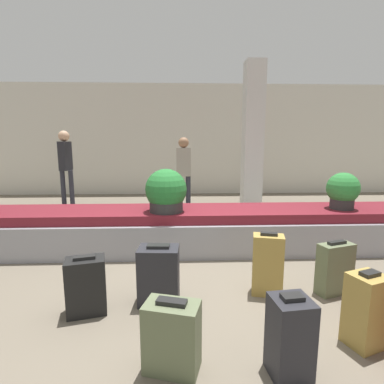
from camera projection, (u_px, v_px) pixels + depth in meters
The scene contains 16 objects.
ground_plane at pixel (196, 286), 3.26m from camera, with size 18.00×18.00×0.00m, color #6B6051.
back_wall at pixel (186, 140), 8.82m from camera, with size 18.00×0.06×3.20m.
carousel at pixel (192, 229), 4.40m from camera, with size 8.90×1.00×0.59m.
pillar at pixel (253, 140), 6.38m from camera, with size 0.40×0.40×3.20m.
suitcase_0 at pixel (172, 337), 2.04m from camera, with size 0.42×0.31×0.52m.
suitcase_1 at pixel (290, 338), 1.98m from camera, with size 0.28×0.28×0.58m.
suitcase_2 at pixel (86, 286), 2.73m from camera, with size 0.39×0.31×0.55m.
suitcase_3 at pixel (159, 275), 2.90m from camera, with size 0.40×0.29×0.59m.
suitcase_4 at pixel (366, 310), 2.29m from camera, with size 0.32×0.30×0.60m.
suitcase_5 at pixel (268, 265), 3.06m from camera, with size 0.34×0.25×0.66m.
suitcase_7 at pixel (335, 269), 3.08m from camera, with size 0.40×0.27×0.56m.
potted_plant_0 at pixel (166, 192), 4.15m from camera, with size 0.58×0.58×0.60m.
potted_plant_2 at pixel (343, 191), 4.33m from camera, with size 0.46×0.46×0.53m.
traveler_0 at pixel (184, 168), 6.69m from camera, with size 0.33×0.23×1.65m.
traveler_1 at pixel (251, 168), 7.42m from camera, with size 0.35×0.24×1.56m.
traveler_2 at pixel (66, 161), 7.18m from camera, with size 0.31×0.35×1.81m.
Camera 1 is at (-0.17, -3.04, 1.56)m, focal length 28.00 mm.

